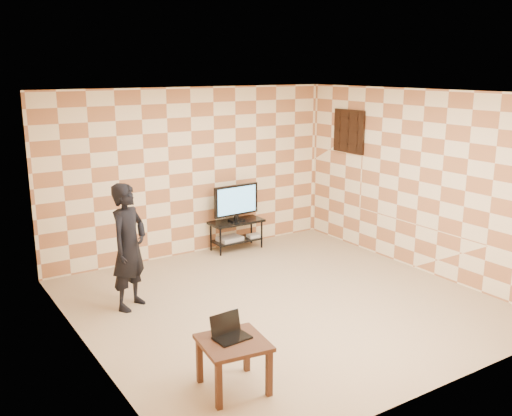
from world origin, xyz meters
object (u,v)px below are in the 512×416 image
object	(u,v)px
tv_stand	(236,228)
person	(129,247)
tv	(236,201)
side_table	(233,349)

from	to	relation	value
tv_stand	person	world-z (taller)	person
tv_stand	tv	world-z (taller)	tv
tv	person	world-z (taller)	person
person	tv	bearing A→B (deg)	-5.01
tv_stand	person	bearing A→B (deg)	-150.71
tv	person	distance (m)	2.70
tv	person	xyz separation A→B (m)	(-2.36, -1.32, -0.03)
tv_stand	side_table	xyz separation A→B (m)	(-2.24, -3.69, 0.05)
tv_stand	tv	size ratio (longest dim) A/B	1.09
tv	side_table	distance (m)	4.34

